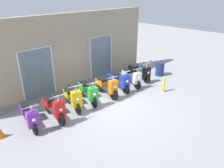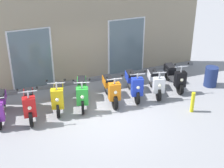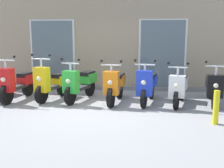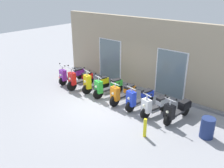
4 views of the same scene
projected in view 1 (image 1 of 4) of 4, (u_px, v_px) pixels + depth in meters
The scene contains 12 objects.
ground_plane at pixel (113, 106), 9.17m from camera, with size 40.00×40.00×0.00m, color #939399.
storefront_facade at pixel (70, 53), 10.35m from camera, with size 9.75×0.50×3.56m.
scooter_purple at pixel (29, 115), 7.65m from camera, with size 0.65×1.58×1.16m.
scooter_red at pixel (54, 108), 8.08m from camera, with size 0.61×1.64×1.29m.
scooter_yellow at pixel (73, 98), 8.78m from camera, with size 0.74×1.53×1.32m.
scooter_green at pixel (88, 92), 9.32m from camera, with size 0.76×1.64×1.22m.
scooter_orange at pixel (107, 86), 9.88m from camera, with size 0.57×1.59×1.20m.
scooter_blue at pixel (119, 80), 10.46m from camera, with size 0.66×1.61×1.21m.
scooter_white at pixel (131, 77), 10.95m from camera, with size 0.69×1.50×1.16m.
scooter_black at pixel (139, 72), 11.64m from camera, with size 0.62×1.61×1.19m.
curb_bollard at pixel (164, 85), 10.31m from camera, with size 0.12×0.12×0.70m, color yellow.
trash_bin at pixel (160, 69), 12.27m from camera, with size 0.48×0.48×0.75m, color navy.
Camera 1 is at (-5.66, -5.68, 4.54)m, focal length 34.90 mm.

